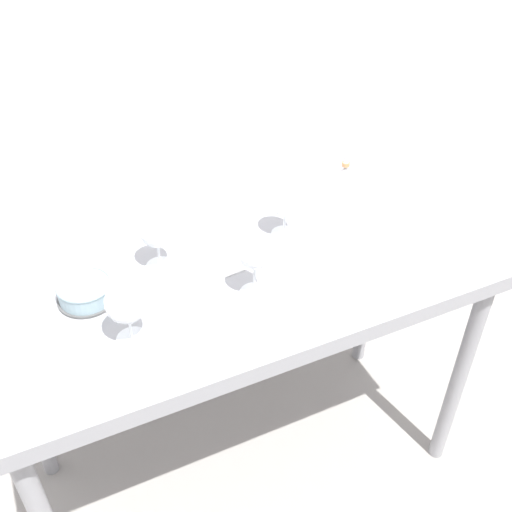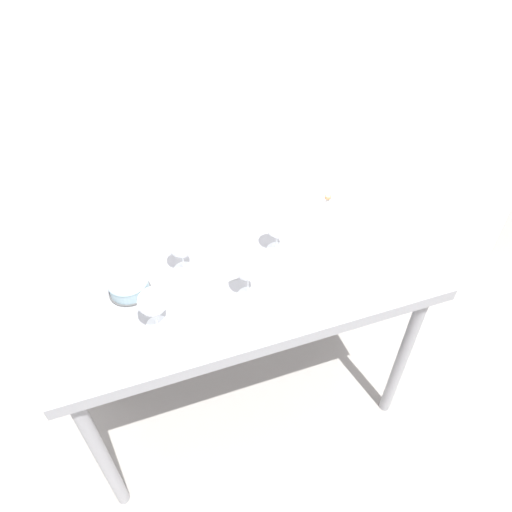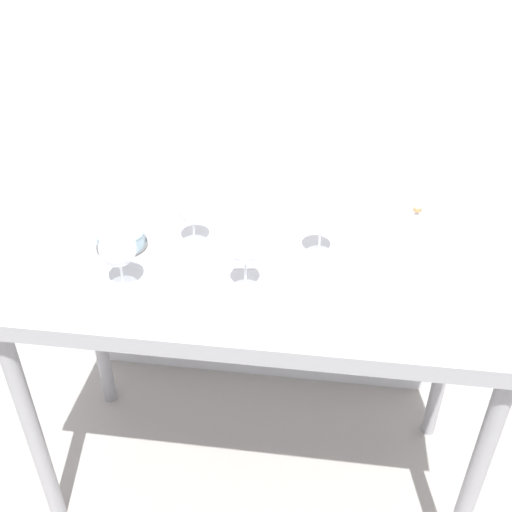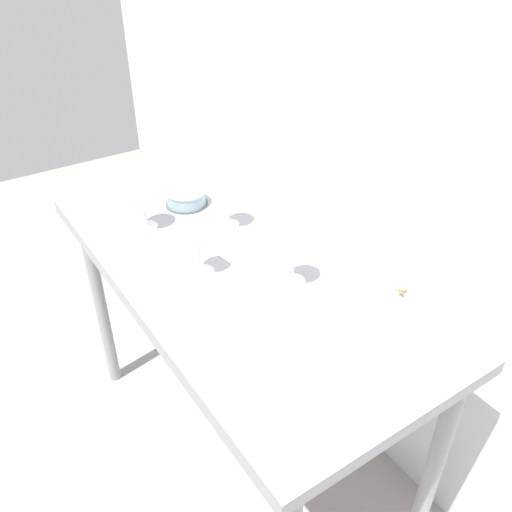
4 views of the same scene
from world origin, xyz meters
TOP-DOWN VIEW (x-y plane):
  - ground_plane at (0.00, 0.00)m, footprint 6.00×6.00m
  - back_wall at (0.00, 0.49)m, footprint 3.80×0.04m
  - steel_counter at (0.00, -0.01)m, footprint 1.40×0.65m
  - wine_glass_far_right at (0.17, 0.09)m, footprint 0.09×0.09m
  - wine_glass_far_left at (-0.20, 0.10)m, footprint 0.09×0.09m
  - wine_glass_near_center at (-0.01, -0.11)m, footprint 0.08×0.08m
  - wine_glass_near_left at (-0.34, -0.13)m, footprint 0.10×0.10m
  - tasting_sheet_upper at (0.38, 0.03)m, footprint 0.22×0.25m
  - tasting_sheet_lower at (-0.03, 0.12)m, footprint 0.20×0.28m
  - tasting_bowl at (-0.40, 0.05)m, footprint 0.15×0.15m
  - decanter_funnel at (0.45, 0.22)m, footprint 0.11×0.11m

SIDE VIEW (x-z plane):
  - ground_plane at x=0.00m, z-range 0.00..0.00m
  - steel_counter at x=0.00m, z-range 0.34..1.24m
  - tasting_sheet_upper at x=0.38m, z-range 0.90..0.90m
  - tasting_sheet_lower at x=-0.03m, z-range 0.90..0.90m
  - tasting_bowl at x=-0.40m, z-range 0.90..0.96m
  - decanter_funnel at x=0.45m, z-range 0.88..1.01m
  - wine_glass_far_right at x=0.17m, z-range 0.93..1.09m
  - wine_glass_near_left at x=-0.34m, z-range 0.93..1.09m
  - wine_glass_far_left at x=-0.20m, z-range 0.93..1.09m
  - wine_glass_near_center at x=-0.01m, z-range 0.94..1.11m
  - back_wall at x=0.00m, z-range 0.00..2.60m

